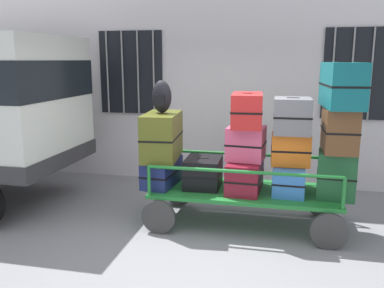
{
  "coord_description": "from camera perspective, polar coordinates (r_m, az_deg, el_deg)",
  "views": [
    {
      "loc": [
        0.94,
        -4.83,
        2.23
      ],
      "look_at": [
        -0.23,
        0.5,
        1.1
      ],
      "focal_mm": 38.11,
      "sensor_mm": 36.0,
      "label": 1
    }
  ],
  "objects": [
    {
      "name": "suitcase_left_bottom",
      "position": [
        5.76,
        -4.22,
        -3.92
      ],
      "size": [
        0.45,
        0.77,
        0.38
      ],
      "color": "navy",
      "rests_on": "luggage_cart"
    },
    {
      "name": "backpack",
      "position": [
        5.59,
        -4.27,
        6.6
      ],
      "size": [
        0.27,
        0.22,
        0.44
      ],
      "color": "black",
      "rests_on": "suitcase_left_middle"
    },
    {
      "name": "ground_plane",
      "position": [
        5.41,
        1.28,
        -12.69
      ],
      "size": [
        40.0,
        40.0,
        0.0
      ],
      "primitive_type": "plane",
      "color": "gray"
    },
    {
      "name": "suitcase_midright_middle",
      "position": [
        5.47,
        13.63,
        -0.73
      ],
      "size": [
        0.51,
        0.38,
        0.42
      ],
      "color": "orange",
      "rests_on": "suitcase_midright_bottom"
    },
    {
      "name": "suitcase_right_middle",
      "position": [
        5.41,
        19.94,
        1.88
      ],
      "size": [
        0.4,
        0.66,
        0.55
      ],
      "color": "brown",
      "rests_on": "suitcase_right_bottom"
    },
    {
      "name": "suitcase_left_middle",
      "position": [
        5.66,
        -4.22,
        1.12
      ],
      "size": [
        0.53,
        0.91,
        0.64
      ],
      "color": "#4C5119",
      "rests_on": "suitcase_left_bottom"
    },
    {
      "name": "suitcase_midright_bottom",
      "position": [
        5.59,
        13.43,
        -4.68
      ],
      "size": [
        0.44,
        0.74,
        0.38
      ],
      "color": "#3372C6",
      "rests_on": "luggage_cart"
    },
    {
      "name": "suitcase_center_top",
      "position": [
        5.41,
        7.7,
        4.73
      ],
      "size": [
        0.44,
        0.75,
        0.44
      ],
      "color": "#B21E1E",
      "rests_on": "suitcase_center_middle"
    },
    {
      "name": "suitcase_midright_top",
      "position": [
        5.39,
        13.86,
        3.85
      ],
      "size": [
        0.48,
        0.51,
        0.46
      ],
      "color": "slate",
      "rests_on": "suitcase_midright_middle"
    },
    {
      "name": "luggage_cart",
      "position": [
        5.65,
        7.36,
        -7.22
      ],
      "size": [
        2.58,
        1.15,
        0.5
      ],
      "color": "#1E722D",
      "rests_on": "ground"
    },
    {
      "name": "building_wall",
      "position": [
        7.45,
        5.29,
        13.69
      ],
      "size": [
        12.0,
        0.38,
        5.0
      ],
      "color": "silver",
      "rests_on": "ground"
    },
    {
      "name": "suitcase_center_bottom",
      "position": [
        5.54,
        7.41,
        -4.4
      ],
      "size": [
        0.48,
        0.79,
        0.41
      ],
      "color": "maroon",
      "rests_on": "luggage_cart"
    },
    {
      "name": "cart_railing",
      "position": [
        5.53,
        7.47,
        -3.02
      ],
      "size": [
        2.45,
        1.01,
        0.4
      ],
      "color": "#1E722D",
      "rests_on": "luggage_cart"
    },
    {
      "name": "suitcase_midleft_bottom",
      "position": [
        5.66,
        1.58,
        -3.98
      ],
      "size": [
        0.5,
        0.61,
        0.41
      ],
      "color": "black",
      "rests_on": "luggage_cart"
    },
    {
      "name": "suitcase_right_top",
      "position": [
        5.39,
        20.31,
        7.74
      ],
      "size": [
        0.49,
        0.96,
        0.56
      ],
      "color": "#0F5960",
      "rests_on": "suitcase_right_middle"
    },
    {
      "name": "suitcase_center_middle",
      "position": [
        5.49,
        7.59,
        0.11
      ],
      "size": [
        0.53,
        0.53,
        0.45
      ],
      "color": "#CC4C72",
      "rests_on": "suitcase_center_bottom"
    },
    {
      "name": "suitcase_right_bottom",
      "position": [
        5.54,
        19.52,
        -3.98
      ],
      "size": [
        0.52,
        0.58,
        0.6
      ],
      "color": "#194C28",
      "rests_on": "luggage_cart"
    }
  ]
}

